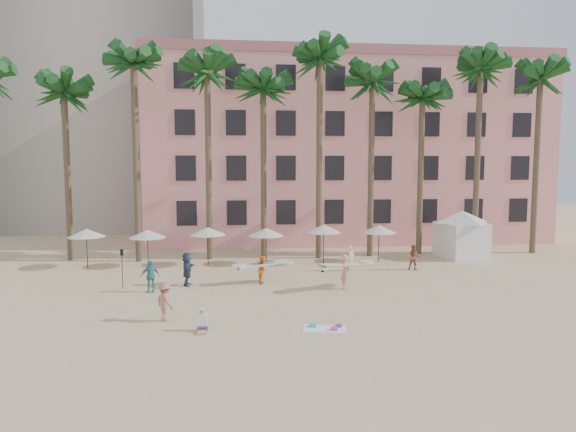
# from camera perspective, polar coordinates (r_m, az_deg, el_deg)

# --- Properties ---
(ground) EXTENTS (120.00, 120.00, 0.00)m
(ground) POSITION_cam_1_polar(r_m,az_deg,el_deg) (23.76, 1.83, -11.10)
(ground) COLOR #D1B789
(ground) RESTS_ON ground
(pink_hotel) EXTENTS (35.00, 14.00, 16.00)m
(pink_hotel) POSITION_cam_1_polar(r_m,az_deg,el_deg) (49.58, 5.94, 6.99)
(pink_hotel) COLOR pink
(pink_hotel) RESTS_ON ground
(grey_tower) EXTENTS (22.00, 18.00, 50.00)m
(grey_tower) POSITION_cam_1_polar(r_m,az_deg,el_deg) (64.94, -20.34, 21.59)
(grey_tower) COLOR #A89E8E
(grey_tower) RESTS_ON ground
(palm_row) EXTENTS (44.40, 5.40, 16.30)m
(palm_row) POSITION_cam_1_polar(r_m,az_deg,el_deg) (38.19, -0.40, 14.90)
(palm_row) COLOR brown
(palm_row) RESTS_ON ground
(umbrella_row) EXTENTS (22.50, 2.70, 2.73)m
(umbrella_row) POSITION_cam_1_polar(r_m,az_deg,el_deg) (35.33, -5.68, -1.70)
(umbrella_row) COLOR #332B23
(umbrella_row) RESTS_ON ground
(cabana) EXTENTS (5.28, 5.28, 3.50)m
(cabana) POSITION_cam_1_polar(r_m,az_deg,el_deg) (40.15, 18.72, -1.46)
(cabana) COLOR silver
(cabana) RESTS_ON ground
(beach_towel) EXTENTS (1.95, 1.31, 0.14)m
(beach_towel) POSITION_cam_1_polar(r_m,az_deg,el_deg) (22.14, 4.20, -12.30)
(beach_towel) COLOR white
(beach_towel) RESTS_ON ground
(carrier_yellow) EXTENTS (3.17, 2.13, 1.95)m
(carrier_yellow) POSITION_cam_1_polar(r_m,az_deg,el_deg) (28.65, 6.40, -5.98)
(carrier_yellow) COLOR tan
(carrier_yellow) RESTS_ON ground
(carrier_white) EXTENTS (3.02, 1.41, 1.61)m
(carrier_white) POSITION_cam_1_polar(r_m,az_deg,el_deg) (29.94, -2.80, -5.84)
(carrier_white) COLOR orange
(carrier_white) RESTS_ON ground
(beachgoers) EXTENTS (17.22, 10.67, 1.91)m
(beachgoers) POSITION_cam_1_polar(r_m,az_deg,el_deg) (28.76, -5.68, -6.32)
(beachgoers) COLOR silver
(beachgoers) RESTS_ON ground
(paddle) EXTENTS (0.18, 0.04, 2.23)m
(paddle) POSITION_cam_1_polar(r_m,az_deg,el_deg) (29.95, -17.95, -5.07)
(paddle) COLOR black
(paddle) RESTS_ON ground
(seated_man) EXTENTS (0.42, 0.74, 0.96)m
(seated_man) POSITION_cam_1_polar(r_m,az_deg,el_deg) (21.94, -9.49, -11.71)
(seated_man) COLOR #3F3F4C
(seated_man) RESTS_ON ground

